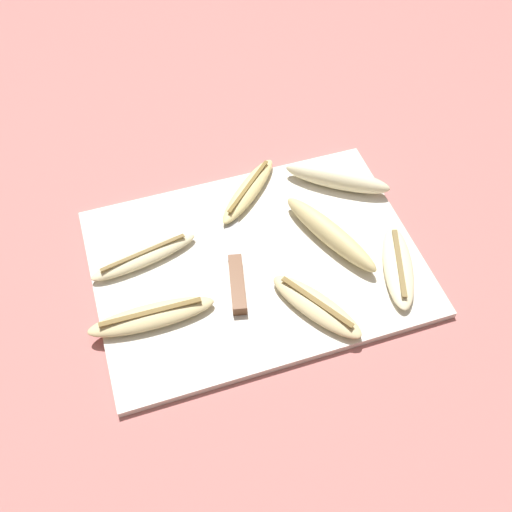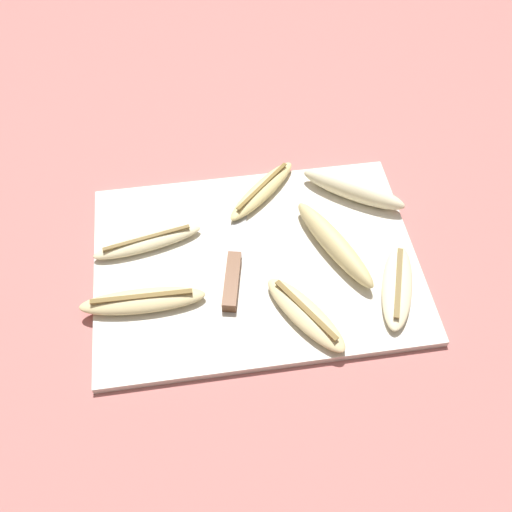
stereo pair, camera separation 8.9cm
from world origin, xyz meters
name	(u,v)px [view 1 (the left image)]	position (x,y,z in m)	size (l,w,h in m)	color
ground_plane	(256,265)	(0.00, 0.00, 0.00)	(4.00, 4.00, 0.00)	#B76B66
cutting_board	(256,262)	(0.00, 0.00, 0.01)	(0.48, 0.35, 0.01)	silver
knife	(236,270)	(-0.04, -0.01, 0.02)	(0.07, 0.24, 0.02)	brown
banana_ripe_center	(316,306)	(0.05, -0.11, 0.02)	(0.12, 0.15, 0.02)	beige
banana_golden_short	(248,191)	(0.03, 0.13, 0.02)	(0.14, 0.13, 0.02)	#EDD689
banana_spotted_left	(329,232)	(0.12, 0.00, 0.03)	(0.10, 0.18, 0.04)	#DBC684
banana_cream_curved	(144,257)	(-0.16, 0.05, 0.02)	(0.17, 0.07, 0.02)	beige
banana_mellow_near	(152,316)	(-0.17, -0.06, 0.02)	(0.18, 0.04, 0.02)	beige
banana_pale_long	(398,267)	(0.19, -0.08, 0.02)	(0.09, 0.16, 0.02)	beige
banana_bright_far	(337,178)	(0.17, 0.10, 0.03)	(0.16, 0.13, 0.04)	beige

